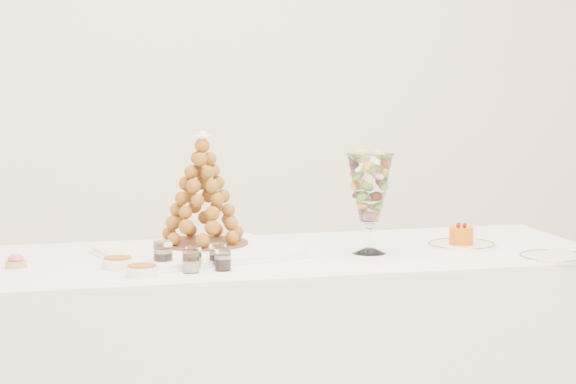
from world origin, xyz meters
name	(u,v)px	position (x,y,z in m)	size (l,w,h in m)	color
buffet_table	(300,364)	(0.06, 0.35, 0.36)	(1.93, 0.85, 0.72)	white
lace_tray	(199,252)	(-0.25, 0.41, 0.73)	(0.55, 0.41, 0.02)	white
macaron_vase	(370,189)	(0.27, 0.28, 0.92)	(0.14, 0.14, 0.31)	white
cake_plate	(462,245)	(0.59, 0.30, 0.72)	(0.22, 0.22, 0.01)	white
spare_plate	(553,257)	(0.77, 0.03, 0.72)	(0.21, 0.21, 0.01)	white
pink_tart	(16,262)	(-0.81, 0.37, 0.74)	(0.06, 0.06, 0.04)	tan
verrine_a	(163,254)	(-0.40, 0.25, 0.76)	(0.06, 0.06, 0.08)	white
verrine_b	(193,258)	(-0.32, 0.19, 0.75)	(0.05, 0.05, 0.07)	white
verrine_c	(218,255)	(-0.24, 0.21, 0.75)	(0.05, 0.05, 0.07)	white
verrine_d	(191,261)	(-0.34, 0.14, 0.75)	(0.05, 0.05, 0.07)	white
verrine_e	(223,259)	(-0.24, 0.14, 0.75)	(0.05, 0.05, 0.06)	white
ramekin_back	(118,263)	(-0.53, 0.27, 0.73)	(0.09, 0.09, 0.03)	white
ramekin_front	(142,271)	(-0.48, 0.13, 0.73)	(0.09, 0.09, 0.03)	white
croquembouche	(203,189)	(-0.22, 0.50, 0.91)	(0.29, 0.29, 0.36)	brown
mousse_cake	(461,235)	(0.59, 0.29, 0.76)	(0.08, 0.08, 0.07)	#D55909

